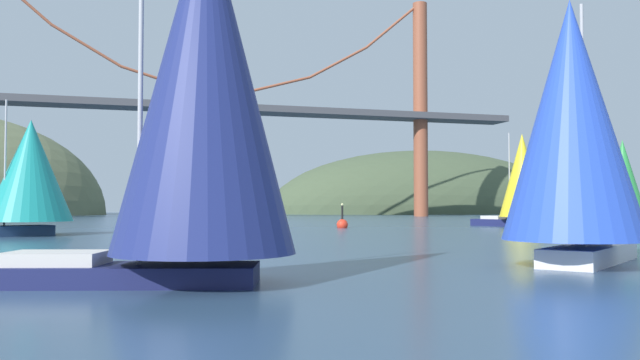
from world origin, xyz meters
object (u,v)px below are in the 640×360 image
sailboat_yellow_sail (521,178)px  channel_buoy (342,224)px  sailboat_green_sail (622,181)px  sailboat_blue_spinnaker (572,126)px  sailboat_teal_sail (28,173)px  sailboat_navy_sail (200,85)px

sailboat_yellow_sail → channel_buoy: sailboat_yellow_sail is taller
sailboat_green_sail → sailboat_yellow_sail: 14.63m
sailboat_blue_spinnaker → sailboat_green_sail: sailboat_green_sail is taller
sailboat_teal_sail → sailboat_blue_spinnaker: size_ratio=1.06×
sailboat_blue_spinnaker → sailboat_navy_sail: size_ratio=0.82×
sailboat_blue_spinnaker → channel_buoy: (4.46, 39.97, -4.68)m
sailboat_navy_sail → sailboat_yellow_sail: 53.45m
sailboat_blue_spinnaker → channel_buoy: size_ratio=3.73×
sailboat_blue_spinnaker → sailboat_navy_sail: 13.38m
sailboat_blue_spinnaker → sailboat_yellow_sail: 44.37m
sailboat_green_sail → channel_buoy: size_ratio=3.94×
sailboat_teal_sail → sailboat_navy_sail: 34.03m
sailboat_navy_sail → sailboat_yellow_sail: (36.41, 39.13, -0.63)m
sailboat_blue_spinnaker → channel_buoy: bearing=83.6°
sailboat_navy_sail → sailboat_teal_sail: bearing=105.7°
sailboat_teal_sail → sailboat_yellow_sail: 46.03m
sailboat_teal_sail → sailboat_navy_sail: (9.18, -32.75, 1.06)m
sailboat_navy_sail → sailboat_green_sail: size_ratio=1.16×
sailboat_navy_sail → sailboat_yellow_sail: size_ratio=1.23×
sailboat_yellow_sail → sailboat_blue_spinnaker: bearing=-121.4°
sailboat_yellow_sail → channel_buoy: size_ratio=3.70×
sailboat_navy_sail → sailboat_green_sail: bearing=39.1°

